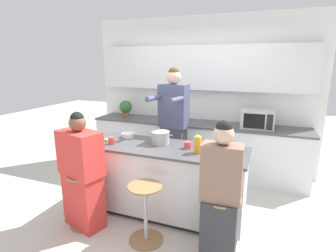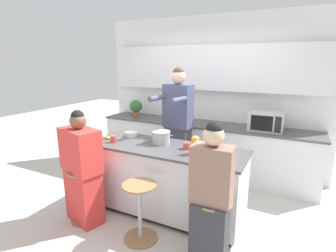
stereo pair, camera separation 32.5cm
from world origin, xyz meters
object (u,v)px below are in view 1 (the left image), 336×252
bar_stool_rightmost (221,225)px  person_cooking (173,130)px  coffee_cup_near (111,141)px  banana_bunch (105,139)px  bar_stool_center (146,211)px  person_seated_near (220,200)px  fruit_bowl (128,135)px  person_wrapped_blanket (82,175)px  kitchen_island (166,180)px  microwave (258,119)px  bar_stool_leftmost (85,198)px  juice_carton (198,145)px  coffee_cup_far (188,145)px  cooking_pot (160,138)px  potted_plant (126,107)px

bar_stool_rightmost → person_cooking: 1.67m
coffee_cup_near → banana_bunch: 0.19m
bar_stool_center → coffee_cup_near: 1.03m
person_seated_near → fruit_bowl: person_seated_near is taller
person_wrapped_blanket → person_seated_near: person_seated_near is taller
person_seated_near → kitchen_island: bearing=140.1°
bar_stool_rightmost → microwave: microwave is taller
bar_stool_leftmost → microwave: bearing=47.4°
kitchen_island → bar_stool_rightmost: size_ratio=3.04×
bar_stool_rightmost → microwave: 2.07m
person_seated_near → fruit_bowl: size_ratio=8.18×
juice_carton → microwave: 1.56m
kitchen_island → coffee_cup_near: (-0.70, -0.14, 0.49)m
bar_stool_leftmost → coffee_cup_far: 1.38m
cooking_pot → juice_carton: juice_carton is taller
kitchen_island → cooking_pot: cooking_pot is taller
coffee_cup_far → microwave: microwave is taller
bar_stool_center → kitchen_island: bearing=90.0°
fruit_bowl → potted_plant: bearing=120.7°
coffee_cup_far → bar_stool_center: bearing=-112.0°
potted_plant → juice_carton: bearing=-39.8°
fruit_bowl → coffee_cup_far: coffee_cup_far is taller
bar_stool_leftmost → cooking_pot: (0.69, 0.70, 0.62)m
person_cooking → person_wrapped_blanket: person_cooking is taller
person_wrapped_blanket → microwave: bearing=64.0°
bar_stool_center → person_cooking: person_cooking is taller
person_wrapped_blanket → bar_stool_center: bearing=16.7°
person_seated_near → bar_stool_center: bearing=177.7°
kitchen_island → person_cooking: person_cooking is taller
person_wrapped_blanket → juice_carton: (1.23, 0.54, 0.35)m
bar_stool_rightmost → banana_bunch: 1.83m
bar_stool_rightmost → potted_plant: 3.02m
bar_stool_rightmost → fruit_bowl: bearing=151.9°
bar_stool_leftmost → coffee_cup_far: (1.07, 0.65, 0.58)m
person_wrapped_blanket → coffee_cup_near: (0.11, 0.47, 0.29)m
person_wrapped_blanket → potted_plant: size_ratio=4.43×
coffee_cup_far → banana_bunch: coffee_cup_far is taller
fruit_bowl → juice_carton: juice_carton is taller
microwave → potted_plant: potted_plant is taller
kitchen_island → bar_stool_leftmost: kitchen_island is taller
bar_stool_center → microwave: bearing=62.9°
bar_stool_rightmost → person_cooking: (-0.95, 1.25, 0.57)m
coffee_cup_far → person_wrapped_blanket: bearing=-148.6°
microwave → coffee_cup_far: bearing=-119.4°
microwave → banana_bunch: bearing=-142.9°
person_cooking → potted_plant: bearing=155.4°
bar_stool_rightmost → coffee_cup_near: coffee_cup_near is taller
potted_plant → coffee_cup_far: bearing=-40.0°
person_wrapped_blanket → person_seated_near: (1.60, -0.00, 0.01)m
fruit_bowl → banana_bunch: (-0.21, -0.26, -0.01)m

